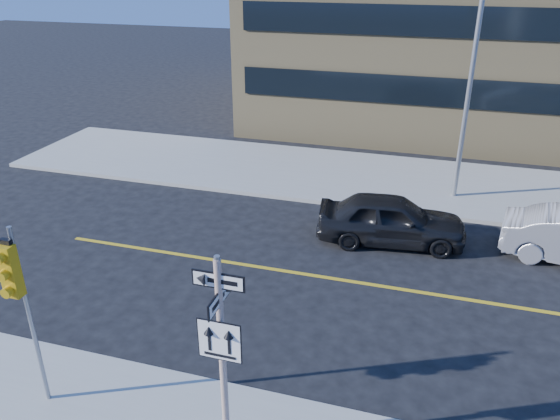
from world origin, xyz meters
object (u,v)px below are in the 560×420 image
(traffic_signal, at_px, (15,285))
(streetlight_a, at_px, (471,76))
(parked_car_a, at_px, (391,219))
(sign_pole, at_px, (222,346))

(traffic_signal, distance_m, streetlight_a, 15.72)
(streetlight_a, bearing_deg, parked_car_a, -116.53)
(traffic_signal, height_order, streetlight_a, streetlight_a)
(sign_pole, xyz_separation_m, streetlight_a, (4.00, 13.27, 2.32))
(sign_pole, xyz_separation_m, parked_car_a, (2.02, 9.30, -1.63))
(parked_car_a, bearing_deg, traffic_signal, 140.56)
(sign_pole, relative_size, traffic_signal, 1.02)
(parked_car_a, bearing_deg, streetlight_a, -33.47)
(traffic_signal, bearing_deg, streetlight_a, 59.20)
(sign_pole, bearing_deg, parked_car_a, 77.76)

